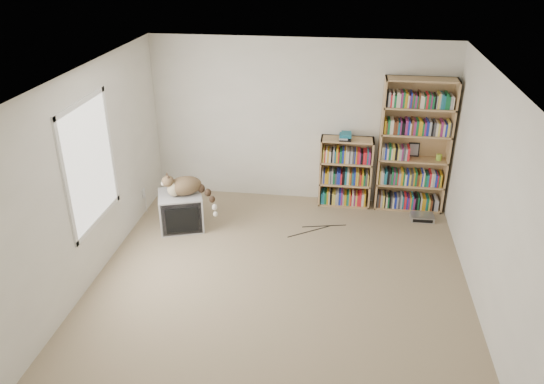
# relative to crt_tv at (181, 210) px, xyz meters

# --- Properties ---
(floor) EXTENTS (4.50, 5.00, 0.01)m
(floor) POSITION_rel_crt_tv_xyz_m (1.56, -1.30, -0.26)
(floor) COLOR tan
(floor) RESTS_ON ground
(wall_back) EXTENTS (4.50, 0.02, 2.50)m
(wall_back) POSITION_rel_crt_tv_xyz_m (1.56, 1.20, 0.99)
(wall_back) COLOR silver
(wall_back) RESTS_ON floor
(wall_front) EXTENTS (4.50, 0.02, 2.50)m
(wall_front) POSITION_rel_crt_tv_xyz_m (1.56, -3.80, 0.99)
(wall_front) COLOR silver
(wall_front) RESTS_ON floor
(wall_left) EXTENTS (0.02, 5.00, 2.50)m
(wall_left) POSITION_rel_crt_tv_xyz_m (-0.69, -1.30, 0.99)
(wall_left) COLOR silver
(wall_left) RESTS_ON floor
(wall_right) EXTENTS (0.02, 5.00, 2.50)m
(wall_right) POSITION_rel_crt_tv_xyz_m (3.81, -1.30, 0.99)
(wall_right) COLOR silver
(wall_right) RESTS_ON floor
(ceiling) EXTENTS (4.50, 5.00, 0.02)m
(ceiling) POSITION_rel_crt_tv_xyz_m (1.56, -1.30, 2.24)
(ceiling) COLOR white
(ceiling) RESTS_ON wall_back
(window) EXTENTS (0.02, 1.22, 1.52)m
(window) POSITION_rel_crt_tv_xyz_m (-0.67, -1.10, 1.14)
(window) COLOR white
(window) RESTS_ON wall_left
(crt_tv) EXTENTS (0.74, 0.71, 0.52)m
(crt_tv) POSITION_rel_crt_tv_xyz_m (0.00, 0.00, 0.00)
(crt_tv) COLOR #AEAEB1
(crt_tv) RESTS_ON floor
(cat) EXTENTS (0.81, 0.51, 0.57)m
(cat) POSITION_rel_crt_tv_xyz_m (0.15, -0.01, 0.36)
(cat) COLOR #342515
(cat) RESTS_ON crt_tv
(bookcase_tall) EXTENTS (1.00, 0.30, 2.01)m
(bookcase_tall) POSITION_rel_crt_tv_xyz_m (3.26, 1.06, 0.69)
(bookcase_tall) COLOR tan
(bookcase_tall) RESTS_ON floor
(bookcase_short) EXTENTS (0.78, 0.30, 1.08)m
(bookcase_short) POSITION_rel_crt_tv_xyz_m (2.29, 1.06, 0.24)
(bookcase_short) COLOR tan
(bookcase_short) RESTS_ON floor
(book_stack) EXTENTS (0.18, 0.23, 0.10)m
(book_stack) POSITION_rel_crt_tv_xyz_m (2.25, 1.01, 0.87)
(book_stack) COLOR red
(book_stack) RESTS_ON bookcase_short
(green_mug) EXTENTS (0.08, 0.08, 0.09)m
(green_mug) POSITION_rel_crt_tv_xyz_m (3.63, 1.04, 0.61)
(green_mug) COLOR #93C538
(green_mug) RESTS_ON bookcase_tall
(framed_print) EXTENTS (0.16, 0.05, 0.21)m
(framed_print) POSITION_rel_crt_tv_xyz_m (3.28, 1.14, 0.66)
(framed_print) COLOR black
(framed_print) RESTS_ON bookcase_tall
(dvd_player) EXTENTS (0.34, 0.25, 0.08)m
(dvd_player) POSITION_rel_crt_tv_xyz_m (3.45, 0.68, -0.22)
(dvd_player) COLOR #A0A0A5
(dvd_player) RESTS_ON floor
(wall_outlet) EXTENTS (0.01, 0.08, 0.13)m
(wall_outlet) POSITION_rel_crt_tv_xyz_m (-0.67, 0.34, 0.06)
(wall_outlet) COLOR silver
(wall_outlet) RESTS_ON wall_left
(floor_cables) EXTENTS (1.20, 0.70, 0.01)m
(floor_cables) POSITION_rel_crt_tv_xyz_m (1.71, 0.16, -0.25)
(floor_cables) COLOR black
(floor_cables) RESTS_ON floor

